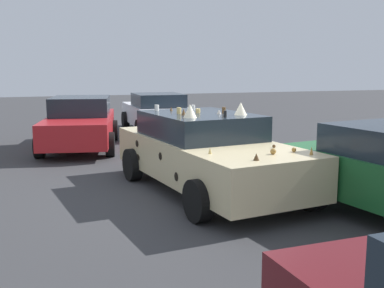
% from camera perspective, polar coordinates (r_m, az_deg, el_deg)
% --- Properties ---
extents(ground_plane, '(60.00, 60.00, 0.00)m').
position_cam_1_polar(ground_plane, '(8.65, 1.89, -5.79)').
color(ground_plane, '#38383A').
extents(art_car_decorated, '(4.84, 2.54, 1.64)m').
position_cam_1_polar(art_car_decorated, '(8.54, 1.72, -0.97)').
color(art_car_decorated, beige).
rests_on(art_car_decorated, ground).
extents(parked_sedan_behind_right, '(4.60, 2.59, 1.42)m').
position_cam_1_polar(parked_sedan_behind_right, '(13.50, -13.41, 2.51)').
color(parked_sedan_behind_right, red).
rests_on(parked_sedan_behind_right, ground).
extents(parked_sedan_near_right, '(4.51, 2.07, 1.35)m').
position_cam_1_polar(parked_sedan_near_right, '(16.43, -4.29, 3.82)').
color(parked_sedan_near_right, white).
rests_on(parked_sedan_near_right, ground).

